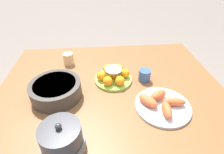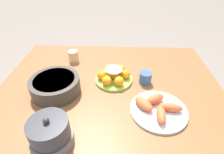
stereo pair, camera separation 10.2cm
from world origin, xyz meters
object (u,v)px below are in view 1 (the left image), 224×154
object	(u,v)px
seafood_platter	(162,104)
cup_far	(145,75)
dining_table	(111,96)
cake_plate	(113,76)
serving_bowl	(56,89)
warming_pot	(62,139)
cup_near	(68,59)

from	to	relation	value
seafood_platter	cup_far	size ratio (longest dim) A/B	3.91
dining_table	cake_plate	distance (m)	0.13
cake_plate	cup_far	size ratio (longest dim) A/B	3.14
serving_bowl	seafood_platter	xyz separation A→B (m)	(-0.54, 0.13, -0.03)
serving_bowl	warming_pot	distance (m)	0.33
serving_bowl	cup_far	xyz separation A→B (m)	(-0.50, -0.10, -0.01)
seafood_platter	cup_near	bearing A→B (deg)	-42.04
dining_table	cup_near	world-z (taller)	cup_near
dining_table	warming_pot	xyz separation A→B (m)	(0.22, 0.39, 0.15)
serving_bowl	seafood_platter	distance (m)	0.55
seafood_platter	warming_pot	world-z (taller)	warming_pot
seafood_platter	cup_near	distance (m)	0.69
cup_near	cup_far	world-z (taller)	cup_near
cake_plate	seafood_platter	world-z (taller)	cake_plate
cup_near	cake_plate	bearing A→B (deg)	142.94
cake_plate	serving_bowl	bearing A→B (deg)	19.73
warming_pot	cup_far	bearing A→B (deg)	-135.25
cup_far	serving_bowl	bearing A→B (deg)	11.41
serving_bowl	cup_near	bearing A→B (deg)	-94.68
serving_bowl	cup_far	bearing A→B (deg)	-168.59
cup_near	serving_bowl	bearing A→B (deg)	85.32
dining_table	cup_far	xyz separation A→B (m)	(-0.21, -0.03, 0.13)
seafood_platter	serving_bowl	bearing A→B (deg)	-13.40
seafood_platter	cup_far	xyz separation A→B (m)	(0.03, -0.23, 0.01)
cake_plate	cup_near	world-z (taller)	cake_plate
cup_far	cup_near	bearing A→B (deg)	-25.80
cup_far	warming_pot	xyz separation A→B (m)	(0.42, 0.42, 0.03)
seafood_platter	cup_far	distance (m)	0.23
serving_bowl	cake_plate	bearing A→B (deg)	-160.27
cake_plate	seafood_platter	xyz separation A→B (m)	(-0.22, 0.24, -0.01)
cake_plate	serving_bowl	world-z (taller)	cake_plate
cup_far	warming_pot	size ratio (longest dim) A/B	0.41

